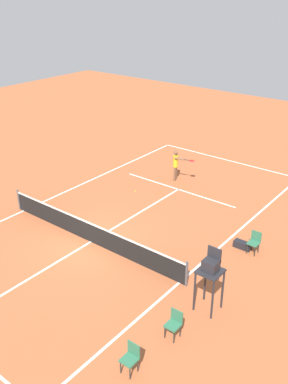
# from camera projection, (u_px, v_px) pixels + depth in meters

# --- Properties ---
(ground_plane) EXTENTS (60.00, 60.00, 0.00)m
(ground_plane) POSITION_uv_depth(u_px,v_px,m) (91.00, 242.00, 19.06)
(ground_plane) COLOR #AD5933
(court_lines) EXTENTS (9.46, 25.01, 0.01)m
(court_lines) POSITION_uv_depth(u_px,v_px,m) (91.00, 242.00, 19.06)
(court_lines) COLOR white
(court_lines) RESTS_ON ground
(tennis_net) EXTENTS (10.06, 0.10, 1.07)m
(tennis_net) POSITION_uv_depth(u_px,v_px,m) (90.00, 232.00, 18.84)
(tennis_net) COLOR #4C4C51
(tennis_net) RESTS_ON ground
(player_serving) EXTENTS (1.35, 0.47, 1.81)m
(player_serving) POSITION_uv_depth(u_px,v_px,m) (176.00, 163.00, 24.54)
(player_serving) COLOR brown
(player_serving) RESTS_ON ground
(tennis_ball) EXTENTS (0.07, 0.07, 0.07)m
(tennis_ball) POSITION_uv_depth(u_px,v_px,m) (135.00, 191.00, 23.62)
(tennis_ball) COLOR #CCE033
(tennis_ball) RESTS_ON ground
(umpire_chair) EXTENTS (0.80, 0.80, 2.41)m
(umpire_chair) POSITION_uv_depth(u_px,v_px,m) (211.00, 270.00, 14.47)
(umpire_chair) COLOR #232328
(umpire_chair) RESTS_ON ground
(courtside_chair_near) EXTENTS (0.44, 0.46, 0.95)m
(courtside_chair_near) POSITION_uv_depth(u_px,v_px,m) (131.00, 357.00, 12.49)
(courtside_chair_near) COLOR #262626
(courtside_chair_near) RESTS_ON ground
(courtside_chair_mid) EXTENTS (0.44, 0.46, 0.95)m
(courtside_chair_mid) POSITION_uv_depth(u_px,v_px,m) (254.00, 241.00, 18.09)
(courtside_chair_mid) COLOR #262626
(courtside_chair_mid) RESTS_ON ground
(courtside_chair_far) EXTENTS (0.44, 0.46, 0.95)m
(courtside_chair_far) POSITION_uv_depth(u_px,v_px,m) (174.00, 323.00, 13.74)
(courtside_chair_far) COLOR #262626
(courtside_chair_far) RESTS_ON ground
(equipment_bag) EXTENTS (0.76, 0.32, 0.30)m
(equipment_bag) POSITION_uv_depth(u_px,v_px,m) (242.00, 245.00, 18.54)
(equipment_bag) COLOR black
(equipment_bag) RESTS_ON ground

